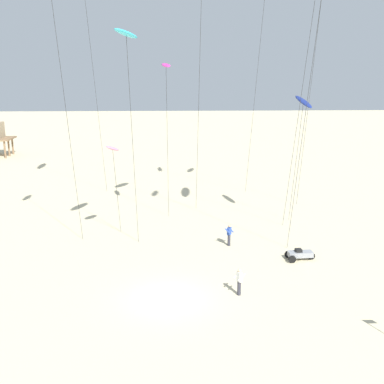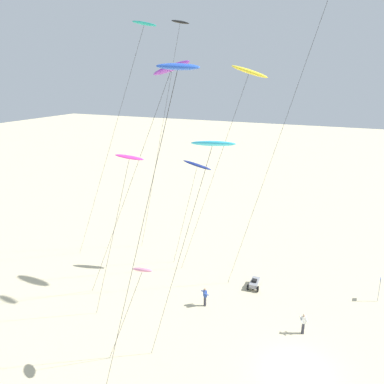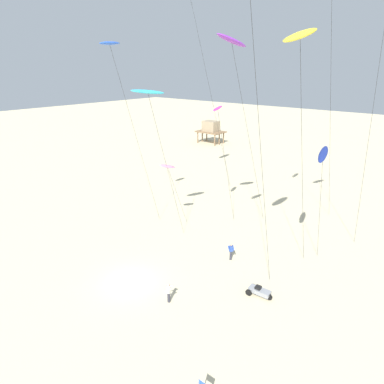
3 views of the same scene
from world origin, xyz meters
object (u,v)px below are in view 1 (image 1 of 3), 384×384
Objects in this scene: kite_cyan at (126,35)px; beach_buggy at (300,254)px; kite_navy at (303,103)px; kite_magenta at (166,69)px; kite_flyer_nearest at (229,235)px; kite_pink at (113,149)px; kite_flyer_middle at (239,281)px.

beach_buggy is at bearing 0.84° from kite_cyan.
kite_magenta is at bearing 177.70° from kite_navy.
kite_magenta is 10.94m from kite_navy.
kite_flyer_nearest is (6.93, 3.13, -14.06)m from kite_cyan.
kite_flyer_nearest is (8.53, -0.63, -6.44)m from kite_pink.
kite_pink is at bearing 164.75° from beach_buggy.
kite_flyer_middle is at bearing -70.20° from kite_magenta.
kite_magenta is 13.48m from kite_flyer_nearest.
kite_flyer_middle is at bearing -36.88° from kite_cyan.
kite_cyan is at bearing -153.24° from kite_navy.
kite_navy reaches higher than beach_buggy.
kite_flyer_nearest is at bearing -39.58° from kite_magenta.
kite_cyan is 9.23× the size of kite_flyer_nearest.
kite_flyer_middle is at bearing -92.46° from kite_flyer_nearest.
kite_cyan is 8.64m from kite_pink.
kite_pink is 3.75× the size of beach_buggy.
beach_buggy is at bearing -102.28° from kite_navy.
kite_flyer_nearest is 0.80× the size of beach_buggy.
kite_flyer_nearest is at bearing -150.49° from kite_navy.
kite_navy is 6.62× the size of kite_flyer_middle.
kite_navy is 16.22m from kite_flyer_middle.
kite_magenta reaches higher than kite_flyer_middle.
kite_magenta is 1.73× the size of kite_pink.
kite_cyan is at bearing -108.34° from kite_magenta.
kite_navy is at bearing 26.76° from kite_cyan.
kite_flyer_nearest is at bearing 24.28° from kite_cyan.
kite_flyer_nearest is at bearing 147.38° from beach_buggy.
kite_cyan is 1.97× the size of kite_pink.
beach_buggy is at bearing -36.26° from kite_magenta.
beach_buggy is (4.62, -2.96, -0.46)m from kite_flyer_nearest.
kite_flyer_middle reaches higher than beach_buggy.
kite_magenta is at bearing 143.74° from beach_buggy.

